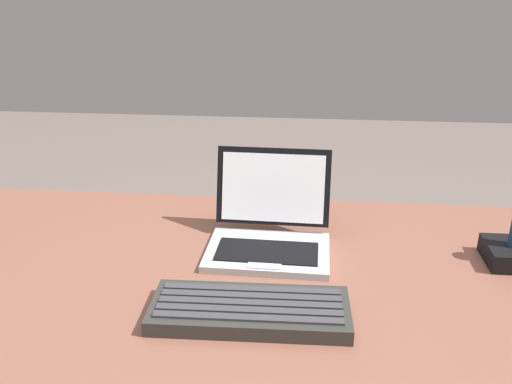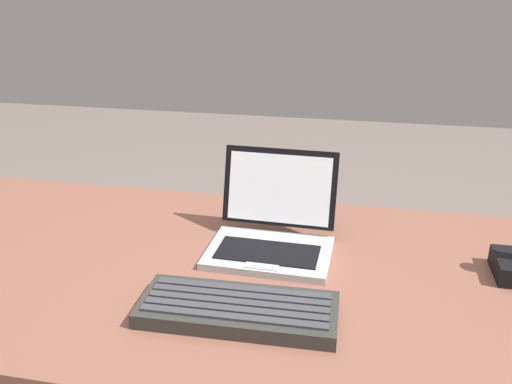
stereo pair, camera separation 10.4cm
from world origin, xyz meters
The scene contains 3 objects.
desk centered at (0.00, 0.00, 0.63)m, with size 1.74×0.75×0.72m.
laptop_front centered at (0.06, 0.10, 0.76)m, with size 0.26×0.24×0.20m.
external_keyboard centered at (0.04, -0.16, 0.73)m, with size 0.35×0.15×0.03m.
Camera 2 is at (0.23, -0.93, 1.28)m, focal length 37.79 mm.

